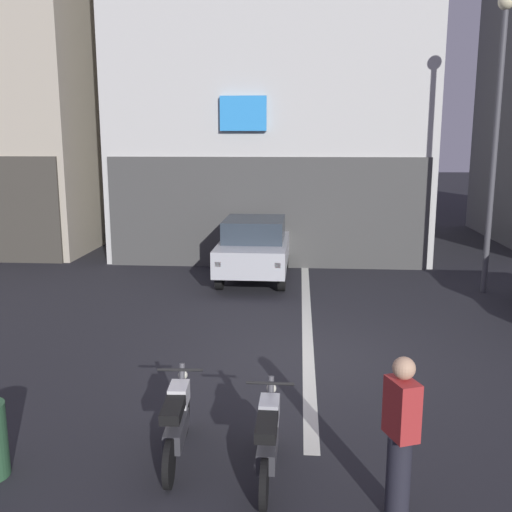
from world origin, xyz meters
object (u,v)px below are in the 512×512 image
(car_silver_crossing_near, at_px, (255,246))
(motorcycle_silver_row_left_mid, at_px, (268,438))
(street_lamp, at_px, (497,117))
(motorcycle_white_row_leftmost, at_px, (177,421))
(person_by_motorcycles, at_px, (400,437))
(car_white_down_street, at_px, (350,213))

(car_silver_crossing_near, relative_size, motorcycle_silver_row_left_mid, 2.46)
(car_silver_crossing_near, bearing_deg, street_lamp, -10.17)
(motorcycle_white_row_leftmost, xyz_separation_m, person_by_motorcycles, (2.39, -0.92, 0.40))
(motorcycle_white_row_leftmost, bearing_deg, car_white_down_street, 78.51)
(car_white_down_street, height_order, motorcycle_white_row_leftmost, car_white_down_street)
(motorcycle_white_row_leftmost, height_order, motorcycle_silver_row_left_mid, same)
(car_silver_crossing_near, relative_size, street_lamp, 0.60)
(car_white_down_street, bearing_deg, motorcycle_white_row_leftmost, -101.49)
(car_silver_crossing_near, distance_m, motorcycle_white_row_leftmost, 9.08)
(car_white_down_street, height_order, street_lamp, street_lamp)
(car_silver_crossing_near, distance_m, person_by_motorcycles, 10.23)
(motorcycle_white_row_leftmost, distance_m, motorcycle_silver_row_left_mid, 1.13)
(car_silver_crossing_near, height_order, person_by_motorcycles, person_by_motorcycles)
(person_by_motorcycles, bearing_deg, car_silver_crossing_near, 102.29)
(car_white_down_street, bearing_deg, street_lamp, -73.00)
(street_lamp, relative_size, motorcycle_white_row_leftmost, 4.12)
(motorcycle_white_row_leftmost, distance_m, person_by_motorcycles, 2.60)
(street_lamp, bearing_deg, person_by_motorcycles, -111.58)
(car_silver_crossing_near, xyz_separation_m, street_lamp, (5.72, -1.03, 3.30))
(motorcycle_silver_row_left_mid, bearing_deg, street_lamp, 59.83)
(person_by_motorcycles, bearing_deg, car_white_down_street, 86.84)
(car_white_down_street, relative_size, person_by_motorcycles, 2.57)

